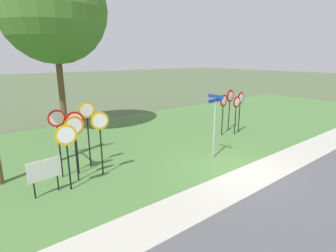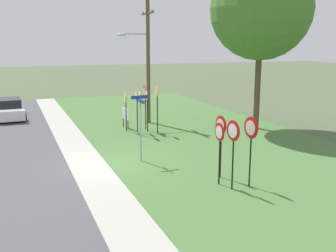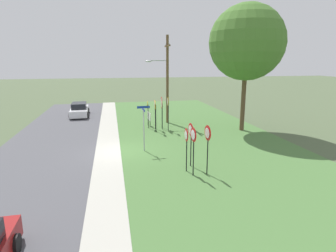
{
  "view_description": "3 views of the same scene",
  "coord_description": "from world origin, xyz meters",
  "views": [
    {
      "loc": [
        -8.5,
        -6.06,
        4.55
      ],
      "look_at": [
        -0.85,
        3.55,
        1.31
      ],
      "focal_mm": 27.89,
      "sensor_mm": 36.0,
      "label": 1
    },
    {
      "loc": [
        16.13,
        -3.56,
        5.15
      ],
      "look_at": [
        -1.74,
        3.57,
        1.09
      ],
      "focal_mm": 41.82,
      "sensor_mm": 36.0,
      "label": 2
    },
    {
      "loc": [
        17.48,
        -0.41,
        5.74
      ],
      "look_at": [
        0.47,
        3.02,
        1.68
      ],
      "focal_mm": 29.98,
      "sensor_mm": 36.0,
      "label": 3
    }
  ],
  "objects": [
    {
      "name": "stop_sign_center_tall",
      "position": [
        -5.9,
        3.76,
        1.96
      ],
      "size": [
        0.64,
        0.09,
        2.68
      ],
      "rotation": [
        0.0,
        0.0,
        -0.02
      ],
      "color": "black",
      "rests_on": "grass_median"
    },
    {
      "name": "yield_sign_near_right",
      "position": [
        4.07,
        3.25,
        1.76
      ],
      "size": [
        0.69,
        0.1,
        2.33
      ],
      "rotation": [
        0.0,
        0.0,
        0.02
      ],
      "color": "black",
      "rests_on": "grass_median"
    },
    {
      "name": "stop_sign_far_center",
      "position": [
        -5.3,
        3.66,
        1.89
      ],
      "size": [
        0.72,
        0.11,
        2.54
      ],
      "rotation": [
        0.0,
        0.0,
        -0.08
      ],
      "color": "black",
      "rests_on": "grass_median"
    },
    {
      "name": "stop_sign_near_right",
      "position": [
        -5.52,
        3.11,
        1.85
      ],
      "size": [
        0.72,
        0.12,
        2.49
      ],
      "rotation": [
        0.0,
        0.0,
        -0.1
      ],
      "color": "black",
      "rests_on": "grass_median"
    },
    {
      "name": "stop_sign_far_left",
      "position": [
        -4.64,
        4.05,
        2.04
      ],
      "size": [
        0.66,
        0.11,
        2.79
      ],
      "rotation": [
        0.0,
        0.0,
        -0.09
      ],
      "color": "black",
      "rests_on": "grass_median"
    },
    {
      "name": "yield_sign_near_left",
      "position": [
        4.64,
        4.19,
        1.97
      ],
      "size": [
        0.79,
        0.12,
        2.58
      ],
      "rotation": [
        0.0,
        0.0,
        0.08
      ],
      "color": "black",
      "rests_on": "grass_median"
    },
    {
      "name": "stop_sign_far_right",
      "position": [
        -4.57,
        3.01,
        1.88
      ],
      "size": [
        0.68,
        0.13,
        2.55
      ],
      "rotation": [
        0.0,
        0.0,
        -0.14
      ],
      "color": "black",
      "rests_on": "grass_median"
    },
    {
      "name": "ground_plane",
      "position": [
        0.0,
        0.0,
        0.0
      ],
      "size": [
        160.0,
        160.0,
        0.0
      ],
      "primitive_type": "plane",
      "color": "#4C5B3D"
    },
    {
      "name": "notice_board",
      "position": [
        -6.73,
        2.76,
        0.87
      ],
      "size": [
        1.1,
        0.15,
        1.25
      ],
      "rotation": [
        0.0,
        0.0,
        0.11
      ],
      "color": "black",
      "rests_on": "grass_median"
    },
    {
      "name": "yield_sign_far_left",
      "position": [
        4.69,
        3.44,
        1.92
      ],
      "size": [
        0.74,
        0.13,
        2.52
      ],
      "rotation": [
        0.0,
        0.0,
        0.12
      ],
      "color": "black",
      "rests_on": "grass_median"
    },
    {
      "name": "yield_sign_far_right",
      "position": [
        3.4,
        3.68,
        1.86
      ],
      "size": [
        0.72,
        0.12,
        2.44
      ],
      "rotation": [
        0.0,
        0.0,
        0.1
      ],
      "color": "black",
      "rests_on": "grass_median"
    },
    {
      "name": "street_name_post",
      "position": [
        0.19,
        1.51,
        1.79
      ],
      "size": [
        0.96,
        0.82,
        2.93
      ],
      "rotation": [
        0.0,
        0.0,
        0.07
      ],
      "color": "#9EA0A8",
      "rests_on": "grass_median"
    },
    {
      "name": "sidewalk_strip",
      "position": [
        0.0,
        -0.8,
        0.03
      ],
      "size": [
        44.0,
        1.6,
        0.06
      ],
      "primitive_type": "cube",
      "color": "#ADAA9E",
      "rests_on": "ground_plane"
    },
    {
      "name": "grass_median",
      "position": [
        0.0,
        6.0,
        0.02
      ],
      "size": [
        44.0,
        12.0,
        0.04
      ],
      "primitive_type": "cube",
      "color": "#477038",
      "rests_on": "ground_plane"
    },
    {
      "name": "oak_tree_left",
      "position": [
        -3.74,
        10.19,
        7.11
      ],
      "size": [
        5.95,
        5.95,
        10.06
      ],
      "color": "brown",
      "rests_on": "grass_median"
    },
    {
      "name": "stop_sign_near_left",
      "position": [
        -5.98,
        2.56,
        1.75
      ],
      "size": [
        0.71,
        0.15,
        2.36
      ],
      "rotation": [
        0.0,
        0.0,
        -0.18
      ],
      "color": "black",
      "rests_on": "grass_median"
    }
  ]
}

